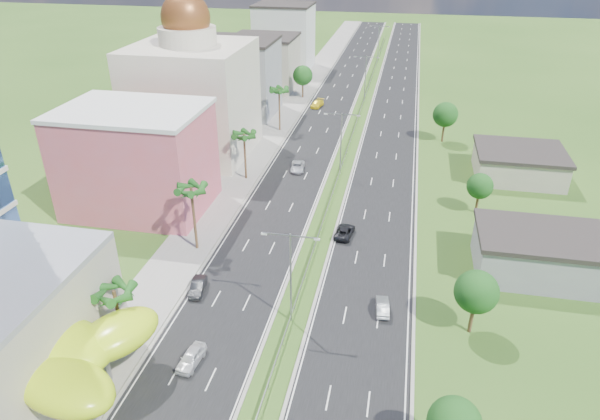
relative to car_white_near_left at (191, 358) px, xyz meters
The scene contains 31 objects.
ground 8.44m from the car_white_near_left, 11.37° to the right, with size 500.00×500.00×0.00m, color #2D5119.
road_left 88.35m from the car_white_near_left, 89.52° to the left, with size 11.00×260.00×0.04m, color black.
road_right 89.74m from the car_white_near_left, 79.90° to the left, with size 11.00×260.00×0.04m, color black.
sidewalk_left 88.78m from the car_white_near_left, 95.66° to the left, with size 7.00×260.00×0.12m, color gray.
median_guardrail 70.81m from the car_white_near_left, 83.32° to the left, with size 0.10×216.06×0.76m.
streetlight_median_b 13.17m from the car_white_near_left, 45.34° to the left, with size 6.04×0.25×11.00m.
streetlight_median_c 49.40m from the car_white_near_left, 80.32° to the left, with size 6.04×0.25×11.00m.
streetlight_median_d 93.90m from the car_white_near_left, 84.95° to the left, with size 6.04×0.25×11.00m.
streetlight_median_e 138.72m from the car_white_near_left, 86.59° to the left, with size 6.04×0.25×11.00m.
lime_canopy 13.72m from the car_white_near_left, 154.28° to the right, with size 18.00×15.00×7.40m.
pink_shophouse 36.83m from the car_white_near_left, 123.07° to the left, with size 20.00×15.00×15.00m, color #D15561.
domed_building 57.86m from the car_white_near_left, 110.32° to the left, with size 20.00×20.00×28.70m.
midrise_grey 80.88m from the car_white_near_left, 103.46° to the left, with size 16.00×15.00×16.00m, color gray.
midrise_beige 102.24m from the car_white_near_left, 100.59° to the left, with size 16.00×15.00×13.00m, color #A49E87.
midrise_white 125.03m from the car_white_near_left, 98.65° to the left, with size 16.00×15.00×18.00m, color silver.
shed_near 43.14m from the car_white_near_left, 32.78° to the left, with size 15.00×10.00×5.00m, color gray.
shed_far 65.65m from the car_white_near_left, 54.36° to the left, with size 14.00×12.00×4.40m, color #A49E87.
palm_tree_b 9.62m from the car_white_near_left, behind, with size 3.60×3.60×8.10m.
palm_tree_c 22.94m from the car_white_near_left, 109.64° to the left, with size 3.60×3.60×9.60m.
palm_tree_d 44.47m from the car_white_near_left, 99.51° to the left, with size 3.60×3.60×8.60m.
palm_tree_e 69.14m from the car_white_near_left, 96.06° to the left, with size 3.60×3.60×9.40m.
leafy_tree_lfar 93.75m from the car_white_near_left, 94.45° to the left, with size 4.90×4.90×8.05m.
leafy_tree_rb 29.47m from the car_white_near_left, 20.79° to the left, with size 4.55×4.55×7.47m.
leafy_tree_rc 48.97m from the car_white_near_left, 51.74° to the left, with size 3.85×3.85×6.33m.
leafy_tree_rd 73.37m from the car_white_near_left, 68.99° to the left, with size 4.90×4.90×8.05m.
car_white_near_left is the anchor object (origin of this frame).
car_dark_left 11.84m from the car_white_near_left, 107.92° to the left, with size 1.47×4.22×1.39m, color black.
car_silver_mid_left 48.47m from the car_white_near_left, 89.17° to the left, with size 2.24×4.86×1.35m, color #B3B6BC.
car_yellow_far_left 86.34m from the car_white_near_left, 91.53° to the left, with size 2.09×5.14×1.49m, color yellow.
car_silver_right 21.51m from the car_white_near_left, 33.54° to the left, with size 1.38×3.95×1.30m, color #979A9E.
car_dark_far_right 29.93m from the car_white_near_left, 67.01° to the left, with size 2.23×4.83×1.34m, color black.
Camera 1 is at (10.08, -34.94, 38.17)m, focal length 32.00 mm.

